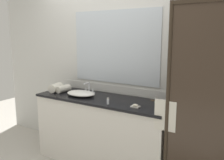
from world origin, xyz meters
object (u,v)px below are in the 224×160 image
(faucet, at_px, (89,89))
(amenity_bottle_body_wash, at_px, (156,100))
(amenity_bottle_lotion, at_px, (108,101))
(rolled_towel_near_edge, at_px, (56,88))
(sink_basin, at_px, (81,93))
(rolled_towel_middle, at_px, (63,89))
(soap_dish, at_px, (135,106))

(faucet, xyz_separation_m, amenity_bottle_body_wash, (0.98, 0.01, -0.01))
(faucet, bearing_deg, amenity_bottle_lotion, -32.01)
(rolled_towel_near_edge, bearing_deg, faucet, 21.43)
(sink_basin, bearing_deg, rolled_towel_middle, 174.16)
(rolled_towel_middle, bearing_deg, soap_dish, -6.18)
(sink_basin, bearing_deg, amenity_bottle_body_wash, 10.59)
(sink_basin, distance_m, amenity_bottle_body_wash, 1.00)
(amenity_bottle_lotion, bearing_deg, sink_basin, 163.50)
(amenity_bottle_lotion, distance_m, amenity_bottle_body_wash, 0.57)
(amenity_bottle_lotion, relative_size, rolled_towel_near_edge, 0.36)
(amenity_bottle_lotion, distance_m, rolled_towel_middle, 0.89)
(faucet, distance_m, amenity_bottle_body_wash, 0.98)
(soap_dish, xyz_separation_m, rolled_towel_middle, (-1.19, 0.13, 0.04))
(sink_basin, bearing_deg, soap_dish, -6.31)
(soap_dish, relative_size, rolled_towel_near_edge, 0.47)
(sink_basin, relative_size, faucet, 2.39)
(sink_basin, height_order, rolled_towel_middle, rolled_towel_middle)
(amenity_bottle_lotion, bearing_deg, rolled_towel_near_edge, 171.25)
(rolled_towel_near_edge, bearing_deg, rolled_towel_middle, 19.92)
(soap_dish, relative_size, amenity_bottle_lotion, 1.30)
(faucet, bearing_deg, rolled_towel_middle, -158.09)
(soap_dish, bearing_deg, rolled_towel_middle, 173.82)
(rolled_towel_near_edge, distance_m, rolled_towel_middle, 0.12)
(sink_basin, relative_size, soap_dish, 4.06)
(soap_dish, height_order, rolled_towel_middle, rolled_towel_middle)
(rolled_towel_near_edge, bearing_deg, amenity_bottle_body_wash, 7.49)
(sink_basin, distance_m, faucet, 0.17)
(sink_basin, xyz_separation_m, soap_dish, (0.85, -0.09, -0.02))
(amenity_bottle_lotion, bearing_deg, rolled_towel_middle, 167.61)
(sink_basin, height_order, rolled_towel_near_edge, rolled_towel_near_edge)
(faucet, relative_size, amenity_bottle_body_wash, 2.01)
(amenity_bottle_lotion, xyz_separation_m, rolled_towel_middle, (-0.86, 0.19, 0.01))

